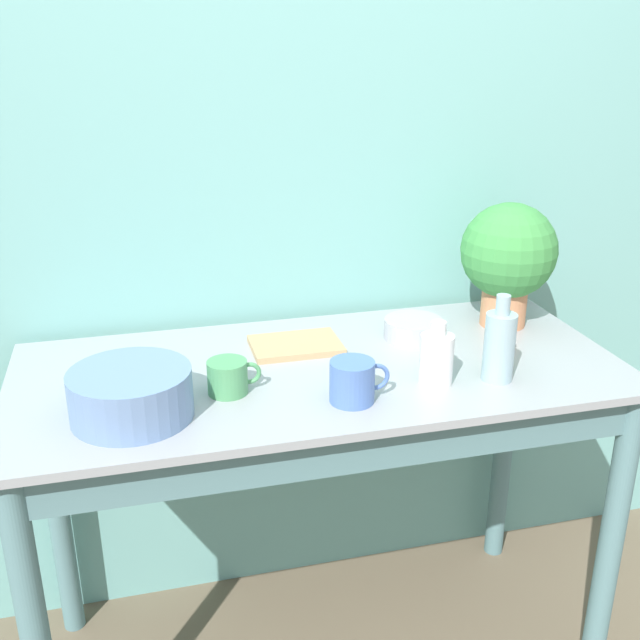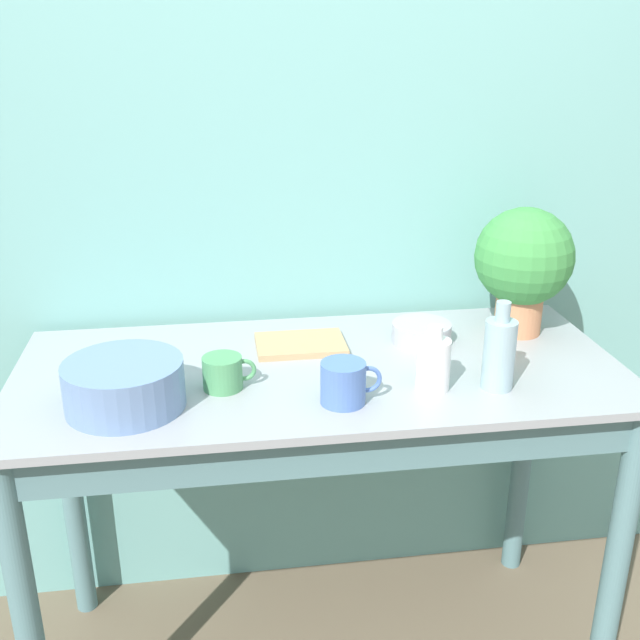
% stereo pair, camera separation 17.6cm
% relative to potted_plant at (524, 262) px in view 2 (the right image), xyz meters
% --- Properties ---
extents(wall_back, '(6.00, 0.05, 2.40)m').
position_rel_potted_plant_xyz_m(wall_back, '(-0.56, 0.24, 0.11)').
color(wall_back, '#70ADA8').
rests_on(wall_back, ground_plane).
extents(counter_table, '(1.46, 0.66, 0.89)m').
position_rel_potted_plant_xyz_m(counter_table, '(-0.56, -0.17, -0.37)').
color(counter_table, slate).
rests_on(counter_table, ground_plane).
extents(potted_plant, '(0.26, 0.26, 0.34)m').
position_rel_potted_plant_xyz_m(potted_plant, '(0.00, 0.00, 0.00)').
color(potted_plant, tan).
rests_on(potted_plant, counter_table).
extents(bowl_wash_large, '(0.26, 0.26, 0.11)m').
position_rel_potted_plant_xyz_m(bowl_wash_large, '(-1.00, -0.29, -0.14)').
color(bowl_wash_large, '#6684B2').
rests_on(bowl_wash_large, counter_table).
extents(bottle_tall, '(0.07, 0.07, 0.21)m').
position_rel_potted_plant_xyz_m(bottle_tall, '(-0.18, -0.31, -0.11)').
color(bottle_tall, '#93B2BC').
rests_on(bottle_tall, counter_table).
extents(bottle_short, '(0.08, 0.08, 0.15)m').
position_rel_potted_plant_xyz_m(bottle_short, '(-0.32, -0.30, -0.13)').
color(bottle_short, white).
rests_on(bottle_short, counter_table).
extents(mug_green, '(0.12, 0.09, 0.08)m').
position_rel_potted_plant_xyz_m(mug_green, '(-0.79, -0.23, -0.16)').
color(mug_green, '#4C935B').
rests_on(mug_green, counter_table).
extents(mug_blue, '(0.13, 0.10, 0.09)m').
position_rel_potted_plant_xyz_m(mug_blue, '(-0.53, -0.33, -0.15)').
color(mug_blue, '#4C70B7').
rests_on(mug_blue, counter_table).
extents(bowl_small_steel, '(0.15, 0.15, 0.05)m').
position_rel_potted_plant_xyz_m(bowl_small_steel, '(-0.27, -0.03, -0.17)').
color(bowl_small_steel, '#A8A8B2').
rests_on(bowl_small_steel, counter_table).
extents(tray_board, '(0.23, 0.16, 0.02)m').
position_rel_potted_plant_xyz_m(tray_board, '(-0.59, -0.02, -0.19)').
color(tray_board, tan).
rests_on(tray_board, counter_table).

